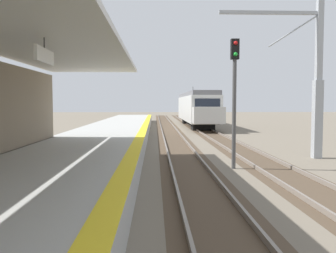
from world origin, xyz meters
TOP-DOWN VIEW (x-y plane):
  - station_platform at (-2.50, 16.00)m, footprint 5.00×80.00m
  - track_pair_nearest_platform at (1.90, 20.00)m, footprint 2.34×120.00m
  - track_pair_middle at (5.30, 20.00)m, footprint 2.34×120.00m
  - approaching_train at (5.30, 41.67)m, footprint 2.93×19.60m
  - rail_signal_post at (3.72, 14.69)m, footprint 0.32×0.34m
  - catenary_pylon_far_side at (8.03, 17.36)m, footprint 5.00×0.40m

SIDE VIEW (x-z plane):
  - track_pair_nearest_platform at x=1.90m, z-range -0.03..0.13m
  - track_pair_middle at x=5.30m, z-range -0.03..0.13m
  - station_platform at x=-2.50m, z-range 0.00..0.90m
  - approaching_train at x=5.30m, z-range -0.20..4.56m
  - rail_signal_post at x=3.72m, z-range 0.59..5.79m
  - catenary_pylon_far_side at x=8.03m, z-range -0.15..7.35m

